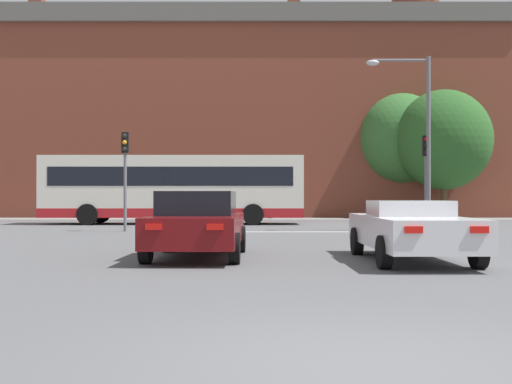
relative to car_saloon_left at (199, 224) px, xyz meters
name	(u,v)px	position (x,y,z in m)	size (l,w,h in m)	color
ground_plane	(366,364)	(2.20, -9.05, -0.76)	(400.00, 400.00, 0.00)	#545456
stop_line_strip	(281,232)	(2.20, 10.11, -0.75)	(9.39, 0.30, 0.01)	silver
far_pavement	(272,219)	(2.20, 23.68, -0.75)	(70.43, 2.50, 0.01)	gray
brick_civic_building	(242,121)	(0.15, 33.52, 6.23)	(37.00, 15.43, 21.32)	brown
car_saloon_left	(199,224)	(0.00, 0.00, 0.00)	(2.10, 4.50, 1.48)	#600C0F
car_roadster_right	(412,229)	(4.59, -0.74, -0.08)	(2.07, 4.84, 1.28)	silver
bus_crossing_lead	(175,188)	(-2.70, 16.86, 1.02)	(12.51, 2.77, 3.29)	silver
traffic_light_near_left	(126,164)	(-3.76, 10.42, 1.84)	(0.26, 0.31, 3.84)	slate
traffic_light_near_right	(428,166)	(7.97, 10.73, 1.78)	(0.26, 0.31, 3.74)	slate
traffic_light_far_left	(173,176)	(-3.63, 23.09, 1.80)	(0.26, 0.31, 3.76)	slate
street_lamp_junction	(418,123)	(7.56, 10.58, 3.47)	(2.50, 0.36, 6.81)	slate
pedestrian_waiting	(271,204)	(2.14, 24.45, 0.15)	(0.46, 0.40, 1.57)	black
tree_by_building	(445,140)	(12.67, 24.44, 4.01)	(5.77, 5.77, 7.80)	#4C3823
tree_kerbside	(420,144)	(12.06, 27.87, 4.02)	(4.91, 4.91, 7.36)	#4C3823
tree_distant	(402,139)	(10.61, 26.80, 4.27)	(5.59, 5.59, 7.97)	#4C3823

